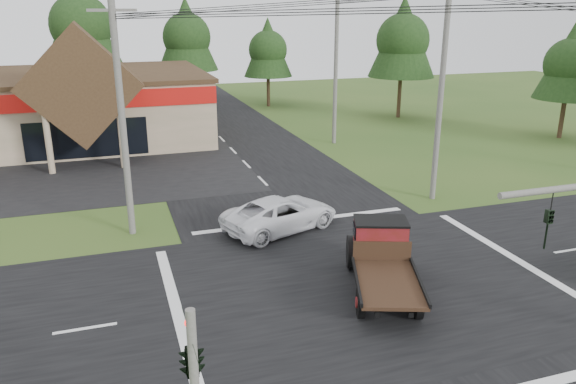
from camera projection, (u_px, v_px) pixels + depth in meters
name	position (u px, v px, depth m)	size (l,w,h in m)	color
ground	(363.00, 284.00, 21.31)	(120.00, 120.00, 0.00)	#2F4E1B
road_ns	(363.00, 284.00, 21.31)	(12.00, 120.00, 0.02)	black
road_ew	(363.00, 284.00, 21.31)	(120.00, 12.00, 0.02)	black
parking_apron	(20.00, 179.00, 34.28)	(28.00, 14.00, 0.02)	black
cvs_building	(7.00, 108.00, 42.44)	(30.40, 18.20, 9.19)	gray
traffic_signal_corner	(191.00, 343.00, 11.37)	(0.53, 2.48, 4.40)	#595651
utility_pole_nw	(122.00, 119.00, 24.46)	(2.00, 0.30, 10.50)	#595651
utility_pole_ne	(441.00, 91.00, 29.07)	(2.00, 0.30, 11.50)	#595651
utility_pole_n	(336.00, 68.00, 41.74)	(2.00, 0.30, 11.20)	#595651
tree_row_c	(80.00, 22.00, 52.58)	(7.28, 7.28, 13.13)	#332316
tree_row_d	(187.00, 35.00, 56.88)	(6.16, 6.16, 11.11)	#332316
tree_row_e	(268.00, 48.00, 57.88)	(5.04, 5.04, 9.09)	#332316
tree_side_ne	(403.00, 38.00, 51.42)	(6.16, 6.16, 11.11)	#332316
tree_side_e_near	(571.00, 61.00, 43.40)	(5.04, 5.04, 9.09)	#332316
antique_flatbed_truck	(384.00, 262.00, 20.31)	(2.25, 5.89, 2.46)	#58180C
white_pickup	(281.00, 214.00, 26.36)	(2.62, 5.68, 1.58)	white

